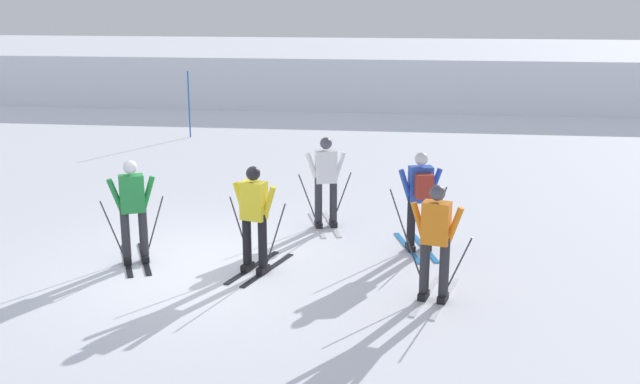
# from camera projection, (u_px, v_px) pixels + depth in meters

# --- Properties ---
(ground_plane) EXTENTS (120.00, 120.00, 0.00)m
(ground_plane) POSITION_uv_depth(u_px,v_px,m) (191.00, 266.00, 12.05)
(ground_plane) COLOR white
(far_snow_ridge) EXTENTS (80.00, 8.85, 1.91)m
(far_snow_ridge) POSITION_uv_depth(u_px,v_px,m) (330.00, 73.00, 31.29)
(far_snow_ridge) COLOR white
(far_snow_ridge) RESTS_ON ground
(skier_yellow) EXTENTS (0.96, 1.64, 1.71)m
(skier_yellow) POSITION_uv_depth(u_px,v_px,m) (254.00, 216.00, 11.57)
(skier_yellow) COLOR black
(skier_yellow) RESTS_ON ground
(skier_white) EXTENTS (0.97, 1.64, 1.71)m
(skier_white) POSITION_uv_depth(u_px,v_px,m) (326.00, 180.00, 13.81)
(skier_white) COLOR silver
(skier_white) RESTS_ON ground
(skier_orange) EXTENTS (0.97, 1.64, 1.71)m
(skier_orange) POSITION_uv_depth(u_px,v_px,m) (436.00, 240.00, 10.48)
(skier_orange) COLOR silver
(skier_orange) RESTS_ON ground
(skier_green) EXTENTS (1.01, 1.61, 1.71)m
(skier_green) POSITION_uv_depth(u_px,v_px,m) (133.00, 209.00, 11.98)
(skier_green) COLOR black
(skier_green) RESTS_ON ground
(skier_blue) EXTENTS (0.97, 1.64, 1.71)m
(skier_blue) POSITION_uv_depth(u_px,v_px,m) (420.00, 197.00, 12.51)
(skier_blue) COLOR #237AC6
(skier_blue) RESTS_ON ground
(trail_marker_pole) EXTENTS (0.04, 0.04, 1.99)m
(trail_marker_pole) POSITION_uv_depth(u_px,v_px,m) (189.00, 104.00, 22.41)
(trail_marker_pole) COLOR #1E56AD
(trail_marker_pole) RESTS_ON ground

